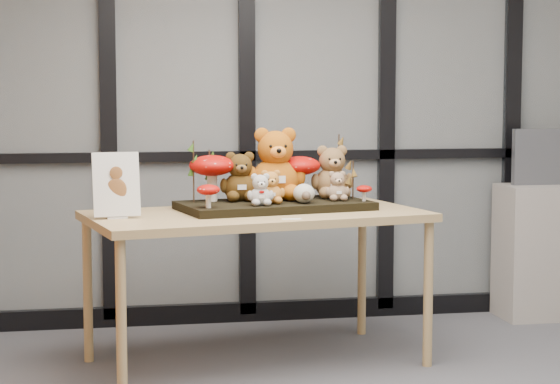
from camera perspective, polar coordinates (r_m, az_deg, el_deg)
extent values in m
plane|color=beige|center=(6.43, 2.07, 5.23)|extent=(5.00, 0.00, 5.00)
cube|color=#2D383F|center=(6.40, 2.13, 5.23)|extent=(4.90, 0.02, 2.70)
cube|color=black|center=(6.55, 2.08, -6.58)|extent=(4.90, 0.06, 0.12)
cube|color=black|center=(6.41, 2.11, 2.10)|extent=(4.90, 0.06, 0.06)
cube|color=black|center=(6.25, -9.65, 5.14)|extent=(0.10, 0.06, 2.70)
cube|color=black|center=(6.31, -1.88, 5.22)|extent=(0.10, 0.06, 2.70)
cube|color=black|center=(6.51, 6.01, 5.21)|extent=(0.10, 0.06, 2.70)
cube|color=black|center=(6.80, 12.93, 5.12)|extent=(0.10, 0.06, 2.70)
cube|color=tan|center=(5.34, -1.34, -1.37)|extent=(1.89, 1.21, 0.04)
cylinder|color=tan|center=(4.81, -8.92, -7.18)|extent=(0.05, 0.05, 0.77)
cylinder|color=tan|center=(5.55, -10.77, -5.48)|extent=(0.05, 0.05, 0.77)
cylinder|color=tan|center=(5.42, 8.33, -5.71)|extent=(0.05, 0.05, 0.77)
cylinder|color=tan|center=(6.08, 4.63, -4.41)|extent=(0.05, 0.05, 0.77)
cube|color=black|center=(5.44, -0.30, -0.77)|extent=(1.08, 0.70, 0.04)
cube|color=silver|center=(5.14, -9.17, -1.42)|extent=(0.11, 0.07, 0.01)
cube|color=white|center=(5.13, -9.20, 0.43)|extent=(0.24, 0.09, 0.32)
ellipsoid|color=brown|center=(5.12, -9.19, 0.13)|extent=(0.10, 0.01, 0.12)
ellipsoid|color=brown|center=(5.12, -9.21, 1.07)|extent=(0.06, 0.01, 0.06)
cube|color=white|center=(5.04, 0.65, -1.53)|extent=(0.10, 0.03, 0.00)
cube|color=gray|center=(6.74, 14.92, -3.23)|extent=(0.64, 0.37, 0.86)
cube|color=#4B4C52|center=(6.69, 14.98, 1.93)|extent=(0.50, 0.05, 0.36)
cube|color=black|center=(6.67, 15.06, 1.92)|extent=(0.44, 0.00, 0.29)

